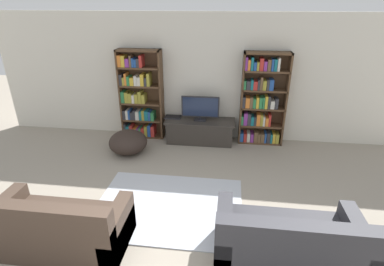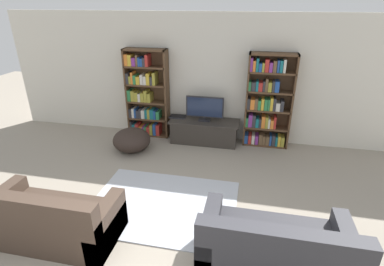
# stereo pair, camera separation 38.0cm
# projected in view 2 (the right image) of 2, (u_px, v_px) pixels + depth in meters

# --- Properties ---
(wall_back) EXTENTS (8.80, 0.06, 2.60)m
(wall_back) POSITION_uv_depth(u_px,v_px,m) (206.00, 78.00, 6.22)
(wall_back) COLOR silver
(wall_back) RESTS_ON ground_plane
(bookshelf_left) EXTENTS (0.91, 0.30, 1.89)m
(bookshelf_left) POSITION_uv_depth(u_px,v_px,m) (146.00, 95.00, 6.46)
(bookshelf_left) COLOR #513823
(bookshelf_left) RESTS_ON ground_plane
(bookshelf_right) EXTENTS (0.91, 0.30, 1.89)m
(bookshelf_right) POSITION_uv_depth(u_px,v_px,m) (267.00, 103.00, 5.98)
(bookshelf_right) COLOR #513823
(bookshelf_right) RESTS_ON ground_plane
(tv_stand) EXTENTS (1.45, 0.54, 0.49)m
(tv_stand) POSITION_uv_depth(u_px,v_px,m) (204.00, 131.00, 6.35)
(tv_stand) COLOR #332D28
(tv_stand) RESTS_ON ground_plane
(television) EXTENTS (0.78, 0.16, 0.52)m
(television) POSITION_uv_depth(u_px,v_px,m) (205.00, 108.00, 6.14)
(television) COLOR black
(television) RESTS_ON tv_stand
(laptop) EXTENTS (0.34, 0.22, 0.03)m
(laptop) POSITION_uv_depth(u_px,v_px,m) (178.00, 116.00, 6.43)
(laptop) COLOR #28282D
(laptop) RESTS_ON tv_stand
(area_rug) EXTENTS (2.15, 1.63, 0.02)m
(area_rug) POSITION_uv_depth(u_px,v_px,m) (163.00, 205.00, 4.46)
(area_rug) COLOR #B2B7C1
(area_rug) RESTS_ON ground_plane
(couch_left_sectional) EXTENTS (1.64, 0.81, 0.81)m
(couch_left_sectional) POSITION_uv_depth(u_px,v_px,m) (51.00, 221.00, 3.74)
(couch_left_sectional) COLOR #423328
(couch_left_sectional) RESTS_ON ground_plane
(couch_right_sofa) EXTENTS (1.64, 0.93, 0.86)m
(couch_right_sofa) POSITION_uv_depth(u_px,v_px,m) (274.00, 251.00, 3.28)
(couch_right_sofa) COLOR #2D2D33
(couch_right_sofa) RESTS_ON ground_plane
(beanbag_ottoman) EXTENTS (0.74, 0.74, 0.46)m
(beanbag_ottoman) POSITION_uv_depth(u_px,v_px,m) (132.00, 140.00, 5.99)
(beanbag_ottoman) COLOR #2D231E
(beanbag_ottoman) RESTS_ON ground_plane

